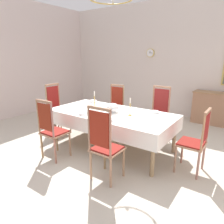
# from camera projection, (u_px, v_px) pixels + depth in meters

# --- Properties ---
(ground) EXTENTS (7.58, 6.62, 0.04)m
(ground) POSITION_uv_depth(u_px,v_px,m) (108.00, 150.00, 4.29)
(ground) COLOR beige
(back_wall) EXTENTS (7.58, 0.08, 3.54)m
(back_wall) POSITION_uv_depth(u_px,v_px,m) (170.00, 59.00, 6.45)
(back_wall) COLOR silver
(back_wall) RESTS_ON ground
(left_wall) EXTENTS (0.08, 6.62, 3.54)m
(left_wall) POSITION_uv_depth(u_px,v_px,m) (1.00, 59.00, 5.93)
(left_wall) COLOR beige
(left_wall) RESTS_ON ground
(dining_table) EXTENTS (2.53, 1.23, 0.77)m
(dining_table) POSITION_uv_depth(u_px,v_px,m) (111.00, 116.00, 4.19)
(dining_table) COLOR #996D59
(dining_table) RESTS_ON ground
(tablecloth) EXTENTS (2.55, 1.25, 0.29)m
(tablecloth) POSITION_uv_depth(u_px,v_px,m) (111.00, 115.00, 4.19)
(tablecloth) COLOR white
(tablecloth) RESTS_ON dining_table
(chair_south_a) EXTENTS (0.44, 0.42, 1.15)m
(chair_south_a) POSITION_uv_depth(u_px,v_px,m) (52.00, 129.00, 3.76)
(chair_south_a) COLOR #93714B
(chair_south_a) RESTS_ON ground
(chair_north_a) EXTENTS (0.44, 0.42, 1.16)m
(chair_north_a) POSITION_uv_depth(u_px,v_px,m) (115.00, 106.00, 5.37)
(chair_north_a) COLOR #9C6D55
(chair_north_a) RESTS_ON ground
(chair_south_b) EXTENTS (0.44, 0.42, 1.21)m
(chair_south_b) POSITION_uv_depth(u_px,v_px,m) (104.00, 144.00, 3.08)
(chair_south_b) COLOR olive
(chair_south_b) RESTS_ON ground
(chair_north_b) EXTENTS (0.44, 0.42, 1.22)m
(chair_north_b) POSITION_uv_depth(u_px,v_px,m) (158.00, 113.00, 4.69)
(chair_north_b) COLOR #98654B
(chair_north_b) RESTS_ON ground
(chair_head_west) EXTENTS (0.42, 0.44, 1.21)m
(chair_head_west) POSITION_uv_depth(u_px,v_px,m) (57.00, 108.00, 5.15)
(chair_head_west) COLOR #90664D
(chair_head_west) RESTS_ON ground
(chair_head_east) EXTENTS (0.42, 0.44, 1.10)m
(chair_head_east) POSITION_uv_depth(u_px,v_px,m) (196.00, 140.00, 3.31)
(chair_head_east) COLOR #956C57
(chair_head_east) RESTS_ON ground
(soup_tureen) EXTENTS (0.25, 0.25, 0.21)m
(soup_tureen) POSITION_uv_depth(u_px,v_px,m) (112.00, 108.00, 4.13)
(soup_tureen) COLOR white
(soup_tureen) RESTS_ON tablecloth
(candlestick_west) EXTENTS (0.07, 0.07, 0.38)m
(candlestick_west) POSITION_uv_depth(u_px,v_px,m) (94.00, 102.00, 4.38)
(candlestick_west) COLOR gold
(candlestick_west) RESTS_ON tablecloth
(candlestick_east) EXTENTS (0.07, 0.07, 0.35)m
(candlestick_east) POSITION_uv_depth(u_px,v_px,m) (130.00, 109.00, 3.90)
(candlestick_east) COLOR gold
(candlestick_east) RESTS_ON tablecloth
(bowl_near_left) EXTENTS (0.20, 0.20, 0.05)m
(bowl_near_left) POSITION_uv_depth(u_px,v_px,m) (93.00, 101.00, 5.06)
(bowl_near_left) COLOR white
(bowl_near_left) RESTS_ON tablecloth
(bowl_near_right) EXTENTS (0.18, 0.18, 0.04)m
(bowl_near_right) POSITION_uv_depth(u_px,v_px,m) (83.00, 113.00, 4.00)
(bowl_near_right) COLOR white
(bowl_near_right) RESTS_ON tablecloth
(bowl_far_left) EXTENTS (0.17, 0.17, 0.04)m
(bowl_far_left) POSITION_uv_depth(u_px,v_px,m) (155.00, 112.00, 4.12)
(bowl_far_left) COLOR white
(bowl_far_left) RESTS_ON tablecloth
(bowl_far_right) EXTENTS (0.16, 0.16, 0.03)m
(bowl_far_right) POSITION_uv_depth(u_px,v_px,m) (109.00, 120.00, 3.62)
(bowl_far_right) COLOR white
(bowl_far_right) RESTS_ON tablecloth
(spoon_primary) EXTENTS (0.03, 0.18, 0.01)m
(spoon_primary) POSITION_uv_depth(u_px,v_px,m) (90.00, 101.00, 5.16)
(spoon_primary) COLOR gold
(spoon_primary) RESTS_ON tablecloth
(spoon_secondary) EXTENTS (0.05, 0.18, 0.01)m
(spoon_secondary) POSITION_uv_depth(u_px,v_px,m) (80.00, 113.00, 4.09)
(spoon_secondary) COLOR gold
(spoon_secondary) RESTS_ON tablecloth
(sideboard) EXTENTS (1.44, 0.48, 0.90)m
(sideboard) POSITION_uv_depth(u_px,v_px,m) (220.00, 109.00, 5.66)
(sideboard) COLOR #986D51
(sideboard) RESTS_ON ground
(mounted_clock) EXTENTS (0.27, 0.06, 0.27)m
(mounted_clock) POSITION_uv_depth(u_px,v_px,m) (150.00, 53.00, 6.71)
(mounted_clock) COLOR #D1B251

